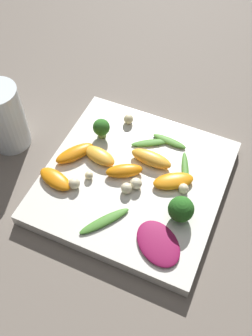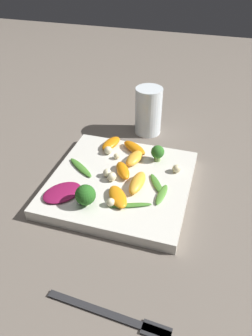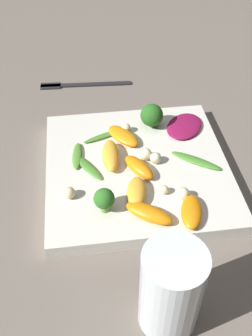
% 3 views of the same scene
% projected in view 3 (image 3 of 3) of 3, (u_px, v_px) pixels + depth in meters
% --- Properties ---
extents(ground_plane, '(2.40, 2.40, 0.00)m').
position_uv_depth(ground_plane, '(137.00, 174.00, 0.62)').
color(ground_plane, '#6B6056').
extents(plate, '(0.28, 0.28, 0.02)m').
position_uv_depth(plate, '(137.00, 169.00, 0.61)').
color(plate, silver).
rests_on(plate, ground_plane).
extents(drinking_glass, '(0.07, 0.07, 0.12)m').
position_uv_depth(drinking_glass, '(172.00, 290.00, 0.41)').
color(drinking_glass, white).
rests_on(drinking_glass, ground_plane).
extents(fork, '(0.18, 0.03, 0.01)m').
position_uv_depth(fork, '(76.00, 84.00, 0.80)').
color(fork, '#262628').
rests_on(fork, ground_plane).
extents(radicchio_leaf_0, '(0.09, 0.09, 0.01)m').
position_uv_depth(radicchio_leaf_0, '(184.00, 126.00, 0.66)').
color(radicchio_leaf_0, maroon).
rests_on(radicchio_leaf_0, plate).
extents(orange_segment_0, '(0.06, 0.07, 0.01)m').
position_uv_depth(orange_segment_0, '(123.00, 136.00, 0.64)').
color(orange_segment_0, orange).
rests_on(orange_segment_0, plate).
extents(orange_segment_1, '(0.04, 0.06, 0.02)m').
position_uv_depth(orange_segment_1, '(136.00, 192.00, 0.55)').
color(orange_segment_1, '#FCAD33').
rests_on(orange_segment_1, plate).
extents(orange_segment_2, '(0.03, 0.07, 0.02)m').
position_uv_depth(orange_segment_2, '(111.00, 155.00, 0.60)').
color(orange_segment_2, '#FCAD33').
rests_on(orange_segment_2, plate).
extents(orange_segment_3, '(0.07, 0.06, 0.02)m').
position_uv_depth(orange_segment_3, '(152.00, 213.00, 0.52)').
color(orange_segment_3, orange).
rests_on(orange_segment_3, plate).
extents(orange_segment_4, '(0.04, 0.07, 0.01)m').
position_uv_depth(orange_segment_4, '(192.00, 212.00, 0.53)').
color(orange_segment_4, orange).
rests_on(orange_segment_4, plate).
extents(orange_segment_5, '(0.05, 0.06, 0.02)m').
position_uv_depth(orange_segment_5, '(139.00, 167.00, 0.59)').
color(orange_segment_5, orange).
rests_on(orange_segment_5, plate).
extents(broccoli_floret_0, '(0.04, 0.04, 0.04)m').
position_uv_depth(broccoli_floret_0, '(152.00, 115.00, 0.66)').
color(broccoli_floret_0, '#84AD5B').
rests_on(broccoli_floret_0, plate).
extents(broccoli_floret_1, '(0.03, 0.03, 0.04)m').
position_uv_depth(broccoli_floret_1, '(104.00, 199.00, 0.52)').
color(broccoli_floret_1, '#7A9E51').
rests_on(broccoli_floret_1, plate).
extents(arugula_sprig_0, '(0.02, 0.06, 0.01)m').
position_uv_depth(arugula_sprig_0, '(77.00, 156.00, 0.61)').
color(arugula_sprig_0, '#518E33').
rests_on(arugula_sprig_0, plate).
extents(arugula_sprig_1, '(0.08, 0.06, 0.01)m').
position_uv_depth(arugula_sprig_1, '(196.00, 161.00, 0.60)').
color(arugula_sprig_1, '#47842D').
rests_on(arugula_sprig_1, plate).
extents(arugula_sprig_2, '(0.05, 0.07, 0.01)m').
position_uv_depth(arugula_sprig_2, '(88.00, 166.00, 0.60)').
color(arugula_sprig_2, '#47842D').
rests_on(arugula_sprig_2, plate).
extents(arugula_sprig_3, '(0.08, 0.04, 0.01)m').
position_uv_depth(arugula_sprig_3, '(106.00, 135.00, 0.65)').
color(arugula_sprig_3, '#47842D').
rests_on(arugula_sprig_3, plate).
extents(macadamia_nut_0, '(0.02, 0.02, 0.02)m').
position_uv_depth(macadamia_nut_0, '(126.00, 128.00, 0.65)').
color(macadamia_nut_0, beige).
rests_on(macadamia_nut_0, plate).
extents(macadamia_nut_1, '(0.02, 0.02, 0.02)m').
position_uv_depth(macadamia_nut_1, '(183.00, 194.00, 0.55)').
color(macadamia_nut_1, beige).
rests_on(macadamia_nut_1, plate).
extents(macadamia_nut_2, '(0.02, 0.02, 0.02)m').
position_uv_depth(macadamia_nut_2, '(156.00, 159.00, 0.60)').
color(macadamia_nut_2, beige).
rests_on(macadamia_nut_2, plate).
extents(macadamia_nut_3, '(0.01, 0.01, 0.01)m').
position_uv_depth(macadamia_nut_3, '(164.00, 190.00, 0.56)').
color(macadamia_nut_3, beige).
rests_on(macadamia_nut_3, plate).
extents(macadamia_nut_4, '(0.02, 0.02, 0.02)m').
position_uv_depth(macadamia_nut_4, '(146.00, 154.00, 0.61)').
color(macadamia_nut_4, beige).
rests_on(macadamia_nut_4, plate).
extents(macadamia_nut_5, '(0.02, 0.02, 0.02)m').
position_uv_depth(macadamia_nut_5, '(69.00, 193.00, 0.55)').
color(macadamia_nut_5, beige).
rests_on(macadamia_nut_5, plate).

